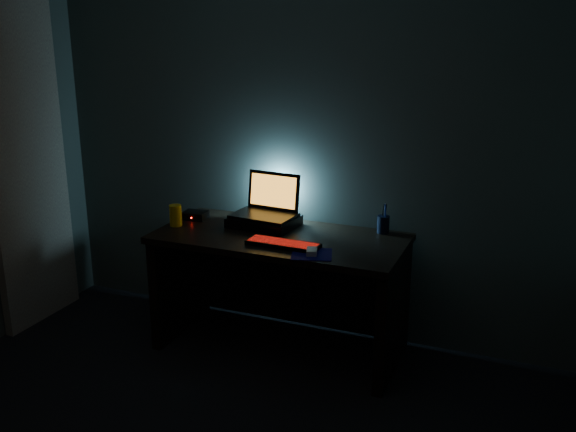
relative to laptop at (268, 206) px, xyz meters
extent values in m
cube|color=#404A44|center=(0.16, 0.19, 0.38)|extent=(3.50, 0.00, 2.50)
cube|color=black|center=(0.16, -0.19, -0.14)|extent=(1.50, 0.70, 0.04)
cube|color=black|center=(-0.55, -0.19, -0.52)|extent=(0.06, 0.64, 0.71)
cube|color=black|center=(0.87, -0.19, -0.52)|extent=(0.06, 0.64, 0.71)
cube|color=black|center=(0.16, 0.14, -0.52)|extent=(1.38, 0.02, 0.65)
cube|color=beige|center=(-1.55, -0.39, 0.28)|extent=(0.06, 0.65, 2.30)
cube|color=black|center=(0.00, -0.05, -0.09)|extent=(0.43, 0.33, 0.06)
cube|color=black|center=(0.00, -0.05, -0.05)|extent=(0.40, 0.29, 0.02)
cube|color=black|center=(0.01, 0.08, 0.08)|extent=(0.36, 0.08, 0.24)
cube|color=orange|center=(0.01, 0.07, 0.08)|extent=(0.32, 0.06, 0.20)
cube|color=black|center=(0.25, -0.36, -0.11)|extent=(0.43, 0.15, 0.02)
cube|color=red|center=(0.25, -0.36, -0.09)|extent=(0.41, 0.13, 0.00)
cube|color=#0C0C54|center=(0.45, -0.43, -0.12)|extent=(0.27, 0.26, 0.00)
cube|color=gray|center=(0.45, -0.43, -0.10)|extent=(0.08, 0.11, 0.03)
cylinder|color=black|center=(0.72, 0.10, -0.07)|extent=(0.09, 0.09, 0.11)
cylinder|color=#E1B00B|center=(-0.52, -0.25, -0.05)|extent=(0.10, 0.10, 0.13)
cube|color=black|center=(-0.48, -0.08, -0.10)|extent=(0.16, 0.13, 0.05)
sphere|color=#FF0C07|center=(-0.47, -0.14, -0.10)|extent=(0.01, 0.01, 0.01)
camera|label=1|loc=(1.58, -3.54, 1.10)|focal=40.00mm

